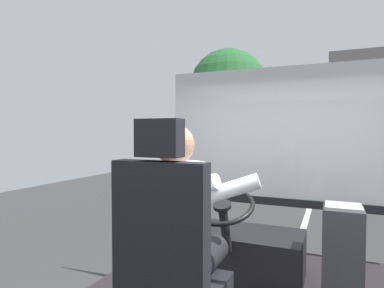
# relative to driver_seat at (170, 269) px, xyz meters

# --- Properties ---
(ground) EXTENTS (18.00, 44.00, 0.06)m
(ground) POSITION_rel_driver_seat_xyz_m (0.24, 9.29, -1.25)
(ground) COLOR #343434
(driver_seat) EXTENTS (0.48, 0.48, 1.32)m
(driver_seat) POSITION_rel_driver_seat_xyz_m (0.00, 0.00, 0.00)
(driver_seat) COLOR black
(driver_seat) RESTS_ON bus_floor
(bus_driver) EXTENTS (0.79, 0.55, 0.84)m
(bus_driver) POSITION_rel_driver_seat_xyz_m (-0.00, 0.11, 0.21)
(bus_driver) COLOR black
(bus_driver) RESTS_ON driver_seat
(steering_console) EXTENTS (1.10, 0.95, 0.82)m
(steering_console) POSITION_rel_driver_seat_xyz_m (-0.00, 1.27, -0.34)
(steering_console) COLOR black
(steering_console) RESTS_ON bus_floor
(fare_box) EXTENTS (0.27, 0.27, 0.75)m
(fare_box) POSITION_rel_driver_seat_xyz_m (0.82, 1.06, -0.19)
(fare_box) COLOR #333338
(fare_box) RESTS_ON bus_floor
(windshield_panel) EXTENTS (2.50, 0.08, 1.48)m
(windshield_panel) POSITION_rel_driver_seat_xyz_m (0.24, 2.11, 0.48)
(windshield_panel) COLOR silver
(street_tree) EXTENTS (2.99, 2.99, 5.08)m
(street_tree) POSITION_rel_driver_seat_xyz_m (-2.98, 10.70, 2.35)
(street_tree) COLOR #4C3828
(street_tree) RESTS_ON ground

